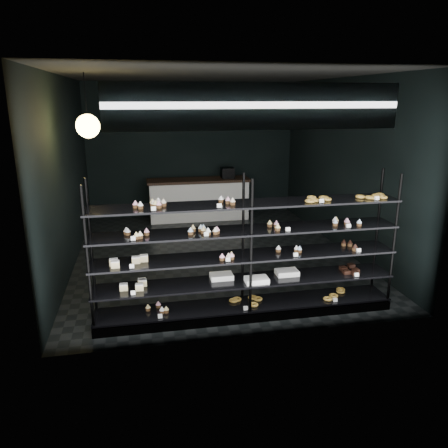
% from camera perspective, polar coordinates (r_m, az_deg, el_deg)
% --- Properties ---
extents(room, '(5.01, 6.01, 3.20)m').
position_cam_1_polar(room, '(7.86, -1.49, 7.11)').
color(room, black).
rests_on(room, ground).
extents(display_shelf, '(4.00, 0.50, 1.91)m').
position_cam_1_polar(display_shelf, '(5.80, 2.74, -6.24)').
color(display_shelf, black).
rests_on(display_shelf, room).
extents(signage, '(3.30, 0.05, 0.50)m').
position_cam_1_polar(signage, '(4.90, 4.37, 15.06)').
color(signage, '#0C1C3E').
rests_on(signage, room).
extents(pendant_lamp, '(0.34, 0.34, 0.90)m').
position_cam_1_polar(pendant_lamp, '(6.65, -17.36, 12.11)').
color(pendant_lamp, black).
rests_on(pendant_lamp, room).
extents(service_counter, '(2.42, 0.65, 1.23)m').
position_cam_1_polar(service_counter, '(10.51, -3.26, 3.33)').
color(service_counter, white).
rests_on(service_counter, room).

